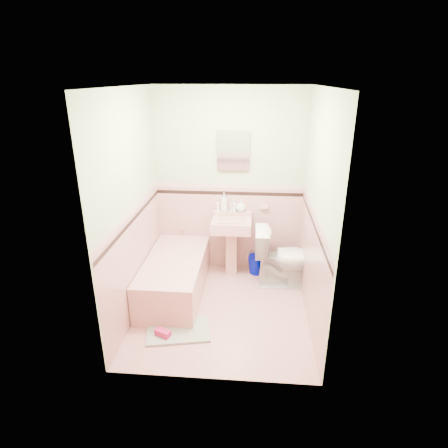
# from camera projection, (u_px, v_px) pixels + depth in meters

# --- Properties ---
(floor) EXTENTS (2.20, 2.20, 0.00)m
(floor) POSITION_uv_depth(u_px,v_px,m) (222.00, 310.00, 4.46)
(floor) COLOR #D4918B
(floor) RESTS_ON ground
(ceiling) EXTENTS (2.20, 2.20, 0.00)m
(ceiling) POSITION_uv_depth(u_px,v_px,m) (222.00, 87.00, 3.55)
(ceiling) COLOR white
(ceiling) RESTS_ON ground
(wall_back) EXTENTS (2.50, 0.00, 2.50)m
(wall_back) POSITION_uv_depth(u_px,v_px,m) (229.00, 184.00, 5.02)
(wall_back) COLOR beige
(wall_back) RESTS_ON ground
(wall_front) EXTENTS (2.50, 0.00, 2.50)m
(wall_front) POSITION_uv_depth(u_px,v_px,m) (210.00, 257.00, 2.98)
(wall_front) COLOR beige
(wall_front) RESTS_ON ground
(wall_left) EXTENTS (0.00, 2.50, 2.50)m
(wall_left) POSITION_uv_depth(u_px,v_px,m) (131.00, 208.00, 4.08)
(wall_left) COLOR beige
(wall_left) RESTS_ON ground
(wall_right) EXTENTS (0.00, 2.50, 2.50)m
(wall_right) POSITION_uv_depth(u_px,v_px,m) (317.00, 213.00, 3.93)
(wall_right) COLOR beige
(wall_right) RESTS_ON ground
(wainscot_back) EXTENTS (2.00, 0.00, 2.00)m
(wainscot_back) POSITION_uv_depth(u_px,v_px,m) (229.00, 229.00, 5.25)
(wainscot_back) COLOR #D79690
(wainscot_back) RESTS_ON ground
(wainscot_front) EXTENTS (2.00, 0.00, 2.00)m
(wainscot_front) POSITION_uv_depth(u_px,v_px,m) (211.00, 324.00, 3.23)
(wainscot_front) COLOR #D79690
(wainscot_front) RESTS_ON ground
(wainscot_left) EXTENTS (0.00, 2.20, 2.20)m
(wainscot_left) POSITION_uv_depth(u_px,v_px,m) (137.00, 261.00, 4.32)
(wainscot_left) COLOR #D79690
(wainscot_left) RESTS_ON ground
(wainscot_right) EXTENTS (0.00, 2.20, 2.20)m
(wainscot_right) POSITION_uv_depth(u_px,v_px,m) (310.00, 268.00, 4.17)
(wainscot_right) COLOR #D79690
(wainscot_right) RESTS_ON ground
(accent_back) EXTENTS (2.00, 0.00, 2.00)m
(accent_back) POSITION_uv_depth(u_px,v_px,m) (229.00, 193.00, 5.05)
(accent_back) COLOR black
(accent_back) RESTS_ON ground
(accent_front) EXTENTS (2.00, 0.00, 2.00)m
(accent_front) POSITION_uv_depth(u_px,v_px,m) (210.00, 270.00, 3.05)
(accent_front) COLOR black
(accent_front) RESTS_ON ground
(accent_left) EXTENTS (0.00, 2.20, 2.20)m
(accent_left) POSITION_uv_depth(u_px,v_px,m) (133.00, 219.00, 4.13)
(accent_left) COLOR black
(accent_left) RESTS_ON ground
(accent_right) EXTENTS (0.00, 2.20, 2.20)m
(accent_right) POSITION_uv_depth(u_px,v_px,m) (314.00, 225.00, 3.98)
(accent_right) COLOR black
(accent_right) RESTS_ON ground
(cap_back) EXTENTS (2.00, 0.00, 2.00)m
(cap_back) POSITION_uv_depth(u_px,v_px,m) (229.00, 186.00, 5.02)
(cap_back) COLOR #D49493
(cap_back) RESTS_ON ground
(cap_front) EXTENTS (2.00, 0.00, 2.00)m
(cap_front) POSITION_uv_depth(u_px,v_px,m) (210.00, 259.00, 3.01)
(cap_front) COLOR #D49493
(cap_front) RESTS_ON ground
(cap_left) EXTENTS (0.00, 2.20, 2.20)m
(cap_left) POSITION_uv_depth(u_px,v_px,m) (133.00, 211.00, 4.09)
(cap_left) COLOR #D49493
(cap_left) RESTS_ON ground
(cap_right) EXTENTS (0.00, 2.20, 2.20)m
(cap_right) POSITION_uv_depth(u_px,v_px,m) (315.00, 216.00, 3.94)
(cap_right) COLOR #D49493
(cap_right) RESTS_ON ground
(bathtub) EXTENTS (0.70, 1.50, 0.45)m
(bathtub) POSITION_uv_depth(u_px,v_px,m) (175.00, 277.00, 4.74)
(bathtub) COLOR tan
(bathtub) RESTS_ON floor
(tub_faucet) EXTENTS (0.04, 0.12, 0.04)m
(tub_faucet) POSITION_uv_depth(u_px,v_px,m) (184.00, 226.00, 5.25)
(tub_faucet) COLOR silver
(tub_faucet) RESTS_ON wall_back
(sink) EXTENTS (0.52, 0.48, 0.82)m
(sink) POSITION_uv_depth(u_px,v_px,m) (231.00, 248.00, 5.11)
(sink) COLOR tan
(sink) RESTS_ON floor
(sink_faucet) EXTENTS (0.02, 0.02, 0.10)m
(sink_faucet) POSITION_uv_depth(u_px,v_px,m) (232.00, 207.00, 5.04)
(sink_faucet) COLOR silver
(sink_faucet) RESTS_ON sink
(medicine_cabinet) EXTENTS (0.40, 0.04, 0.50)m
(medicine_cabinet) POSITION_uv_depth(u_px,v_px,m) (233.00, 150.00, 4.83)
(medicine_cabinet) COLOR white
(medicine_cabinet) RESTS_ON wall_back
(soap_dish) EXTENTS (0.12, 0.07, 0.04)m
(soap_dish) POSITION_uv_depth(u_px,v_px,m) (264.00, 207.00, 5.06)
(soap_dish) COLOR tan
(soap_dish) RESTS_ON wall_back
(soap_bottle_left) EXTENTS (0.11, 0.11, 0.25)m
(soap_bottle_left) POSITION_uv_depth(u_px,v_px,m) (224.00, 202.00, 5.06)
(soap_bottle_left) COLOR #B2B2B2
(soap_bottle_left) RESTS_ON sink
(soap_bottle_mid) EXTENTS (0.09, 0.09, 0.16)m
(soap_bottle_mid) POSITION_uv_depth(u_px,v_px,m) (234.00, 206.00, 5.07)
(soap_bottle_mid) COLOR #B2B2B2
(soap_bottle_mid) RESTS_ON sink
(soap_bottle_right) EXTENTS (0.18, 0.18, 0.17)m
(soap_bottle_right) POSITION_uv_depth(u_px,v_px,m) (241.00, 205.00, 5.06)
(soap_bottle_right) COLOR #B2B2B2
(soap_bottle_right) RESTS_ON sink
(tube) EXTENTS (0.04, 0.04, 0.12)m
(tube) POSITION_uv_depth(u_px,v_px,m) (218.00, 207.00, 5.09)
(tube) COLOR white
(tube) RESTS_ON sink
(toilet) EXTENTS (0.79, 0.45, 0.80)m
(toilet) POSITION_uv_depth(u_px,v_px,m) (285.00, 257.00, 4.87)
(toilet) COLOR white
(toilet) RESTS_ON floor
(bucket) EXTENTS (0.25, 0.25, 0.25)m
(bucket) POSITION_uv_depth(u_px,v_px,m) (257.00, 265.00, 5.26)
(bucket) COLOR #0007A1
(bucket) RESTS_ON floor
(bath_mat) EXTENTS (0.74, 0.57, 0.03)m
(bath_mat) POSITION_uv_depth(u_px,v_px,m) (178.00, 331.00, 4.07)
(bath_mat) COLOR gray
(bath_mat) RESTS_ON floor
(shoe) EXTENTS (0.18, 0.14, 0.07)m
(shoe) POSITION_uv_depth(u_px,v_px,m) (163.00, 333.00, 3.96)
(shoe) COLOR #BF1E59
(shoe) RESTS_ON bath_mat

